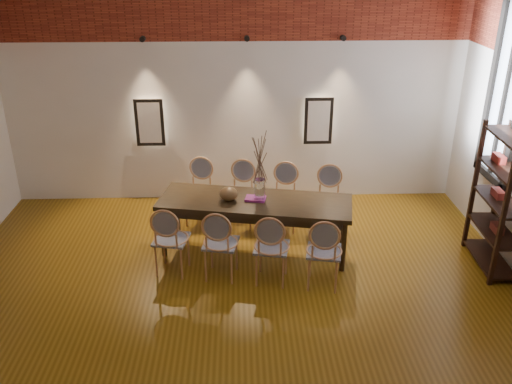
{
  "coord_description": "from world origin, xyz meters",
  "views": [
    {
      "loc": [
        0.06,
        -4.61,
        3.78
      ],
      "look_at": [
        0.26,
        1.36,
        1.05
      ],
      "focal_mm": 38.0,
      "sensor_mm": 36.0,
      "label": 1
    }
  ],
  "objects_px": {
    "dining_table": "(255,226)",
    "bowl": "(228,194)",
    "chair_far_d": "(328,202)",
    "book": "(255,199)",
    "chair_near_c": "(272,247)",
    "chair_far_b": "(241,196)",
    "chair_far_a": "(199,193)",
    "chair_near_a": "(171,239)",
    "chair_near_b": "(221,243)",
    "chair_near_d": "(324,251)",
    "vase": "(260,190)",
    "shelving_rack": "(501,201)",
    "chair_far_c": "(284,199)"
  },
  "relations": [
    {
      "from": "dining_table",
      "to": "bowl",
      "type": "bearing_deg",
      "value": -171.63
    },
    {
      "from": "chair_far_d",
      "to": "book",
      "type": "height_order",
      "value": "chair_far_d"
    },
    {
      "from": "chair_near_c",
      "to": "chair_far_b",
      "type": "bearing_deg",
      "value": 114.64
    },
    {
      "from": "dining_table",
      "to": "book",
      "type": "relative_size",
      "value": 9.64
    },
    {
      "from": "bowl",
      "to": "book",
      "type": "relative_size",
      "value": 0.92
    },
    {
      "from": "dining_table",
      "to": "chair_far_a",
      "type": "relative_size",
      "value": 2.67
    },
    {
      "from": "chair_near_c",
      "to": "chair_near_a",
      "type": "bearing_deg",
      "value": -180.0
    },
    {
      "from": "bowl",
      "to": "dining_table",
      "type": "bearing_deg",
      "value": -2.57
    },
    {
      "from": "chair_near_a",
      "to": "chair_near_b",
      "type": "distance_m",
      "value": 0.63
    },
    {
      "from": "dining_table",
      "to": "chair_near_d",
      "type": "distance_m",
      "value": 1.17
    },
    {
      "from": "chair_near_c",
      "to": "bowl",
      "type": "relative_size",
      "value": 3.92
    },
    {
      "from": "chair_far_a",
      "to": "book",
      "type": "bearing_deg",
      "value": 144.78
    },
    {
      "from": "vase",
      "to": "shelving_rack",
      "type": "distance_m",
      "value": 2.99
    },
    {
      "from": "chair_far_d",
      "to": "vase",
      "type": "height_order",
      "value": "vase"
    },
    {
      "from": "chair_far_c",
      "to": "chair_far_d",
      "type": "relative_size",
      "value": 1.0
    },
    {
      "from": "dining_table",
      "to": "vase",
      "type": "xyz_separation_m",
      "value": [
        0.06,
        -0.01,
        0.53
      ]
    },
    {
      "from": "vase",
      "to": "shelving_rack",
      "type": "bearing_deg",
      "value": -8.55
    },
    {
      "from": "chair_far_c",
      "to": "book",
      "type": "bearing_deg",
      "value": 65.17
    },
    {
      "from": "chair_far_b",
      "to": "shelving_rack",
      "type": "distance_m",
      "value": 3.44
    },
    {
      "from": "chair_near_c",
      "to": "chair_far_c",
      "type": "xyz_separation_m",
      "value": [
        0.26,
        1.34,
        0.0
      ]
    },
    {
      "from": "chair_near_d",
      "to": "chair_far_d",
      "type": "distance_m",
      "value": 1.37
    },
    {
      "from": "book",
      "to": "shelving_rack",
      "type": "relative_size",
      "value": 0.14
    },
    {
      "from": "chair_far_b",
      "to": "chair_far_d",
      "type": "xyz_separation_m",
      "value": [
        1.23,
        -0.24,
        0.0
      ]
    },
    {
      "from": "chair_near_c",
      "to": "chair_far_b",
      "type": "height_order",
      "value": "same"
    },
    {
      "from": "chair_far_b",
      "to": "dining_table",
      "type": "bearing_deg",
      "value": 114.64
    },
    {
      "from": "chair_near_d",
      "to": "chair_far_c",
      "type": "xyz_separation_m",
      "value": [
        -0.36,
        1.46,
        0.0
      ]
    },
    {
      "from": "chair_near_b",
      "to": "bowl",
      "type": "relative_size",
      "value": 3.92
    },
    {
      "from": "dining_table",
      "to": "chair_near_a",
      "type": "xyz_separation_m",
      "value": [
        -1.05,
        -0.49,
        0.09
      ]
    },
    {
      "from": "chair_near_a",
      "to": "chair_far_c",
      "type": "height_order",
      "value": "same"
    },
    {
      "from": "chair_near_b",
      "to": "bowl",
      "type": "height_order",
      "value": "chair_near_b"
    },
    {
      "from": "chair_near_b",
      "to": "vase",
      "type": "bearing_deg",
      "value": 61.16
    },
    {
      "from": "chair_near_a",
      "to": "chair_far_b",
      "type": "bearing_deg",
      "value": 65.36
    },
    {
      "from": "chair_near_a",
      "to": "chair_far_c",
      "type": "bearing_deg",
      "value": 47.46
    },
    {
      "from": "chair_far_d",
      "to": "chair_near_c",
      "type": "bearing_deg",
      "value": 65.36
    },
    {
      "from": "chair_near_a",
      "to": "chair_near_d",
      "type": "relative_size",
      "value": 1.0
    },
    {
      "from": "chair_far_a",
      "to": "chair_far_d",
      "type": "xyz_separation_m",
      "value": [
        1.85,
        -0.36,
        0.0
      ]
    },
    {
      "from": "chair_near_b",
      "to": "chair_far_d",
      "type": "distance_m",
      "value": 1.85
    },
    {
      "from": "chair_far_a",
      "to": "chair_near_d",
      "type": "bearing_deg",
      "value": 144.0
    },
    {
      "from": "shelving_rack",
      "to": "chair_near_b",
      "type": "bearing_deg",
      "value": -174.62
    },
    {
      "from": "chair_near_c",
      "to": "shelving_rack",
      "type": "relative_size",
      "value": 0.52
    },
    {
      "from": "chair_near_b",
      "to": "chair_far_b",
      "type": "xyz_separation_m",
      "value": [
        0.26,
        1.34,
        0.0
      ]
    },
    {
      "from": "chair_far_d",
      "to": "chair_far_a",
      "type": "bearing_deg",
      "value": 0.0
    },
    {
      "from": "book",
      "to": "dining_table",
      "type": "bearing_deg",
      "value": -117.23
    },
    {
      "from": "chair_far_c",
      "to": "book",
      "type": "distance_m",
      "value": 0.79
    },
    {
      "from": "chair_near_c",
      "to": "bowl",
      "type": "xyz_separation_m",
      "value": [
        -0.52,
        0.75,
        0.37
      ]
    },
    {
      "from": "dining_table",
      "to": "book",
      "type": "bearing_deg",
      "value": 73.71
    },
    {
      "from": "chair_near_d",
      "to": "vase",
      "type": "bearing_deg",
      "value": 142.1
    },
    {
      "from": "chair_near_c",
      "to": "dining_table",
      "type": "bearing_deg",
      "value": 114.64
    },
    {
      "from": "chair_near_d",
      "to": "chair_far_c",
      "type": "distance_m",
      "value": 1.5
    },
    {
      "from": "chair_near_a",
      "to": "chair_far_c",
      "type": "relative_size",
      "value": 1.0
    }
  ]
}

